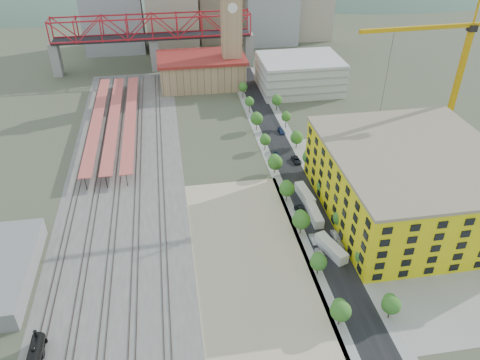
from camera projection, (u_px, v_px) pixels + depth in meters
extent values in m
plane|color=#474C38|center=(245.00, 185.00, 141.90)|extent=(400.00, 400.00, 0.00)
cube|color=#605E59|center=(126.00, 165.00, 151.45)|extent=(36.00, 165.00, 0.06)
cube|color=tan|center=(250.00, 256.00, 115.37)|extent=(28.00, 67.00, 0.06)
cube|color=black|center=(284.00, 156.00, 156.41)|extent=(12.00, 170.00, 0.06)
cube|color=gray|center=(268.00, 157.00, 155.67)|extent=(3.00, 170.00, 0.04)
cube|color=gray|center=(300.00, 154.00, 157.16)|extent=(3.00, 170.00, 0.04)
cube|color=gray|center=(414.00, 209.00, 131.47)|extent=(50.00, 90.00, 0.06)
cube|color=#382B23|center=(79.00, 169.00, 149.39)|extent=(0.12, 160.00, 0.18)
cube|color=#382B23|center=(84.00, 168.00, 149.59)|extent=(0.12, 160.00, 0.18)
cube|color=#382B23|center=(98.00, 167.00, 150.20)|extent=(0.12, 160.00, 0.18)
cube|color=#382B23|center=(103.00, 167.00, 150.40)|extent=(0.12, 160.00, 0.18)
cube|color=#382B23|center=(117.00, 165.00, 151.01)|extent=(0.12, 160.00, 0.18)
cube|color=#382B23|center=(122.00, 165.00, 151.21)|extent=(0.12, 160.00, 0.18)
cube|color=#382B23|center=(136.00, 164.00, 151.82)|extent=(0.12, 160.00, 0.18)
cube|color=#382B23|center=(141.00, 163.00, 152.02)|extent=(0.12, 160.00, 0.18)
cube|color=#382B23|center=(158.00, 162.00, 152.77)|extent=(0.12, 160.00, 0.18)
cube|color=#382B23|center=(163.00, 162.00, 152.96)|extent=(0.12, 160.00, 0.18)
cube|color=#D45851|center=(97.00, 119.00, 170.45)|extent=(4.00, 80.00, 0.25)
cylinder|color=black|center=(98.00, 124.00, 171.55)|extent=(0.24, 0.24, 4.00)
cube|color=#D45851|center=(114.00, 118.00, 171.26)|extent=(4.00, 80.00, 0.25)
cylinder|color=black|center=(115.00, 123.00, 172.36)|extent=(0.24, 0.24, 4.00)
cube|color=#D45851|center=(130.00, 117.00, 172.07)|extent=(4.00, 80.00, 0.25)
cylinder|color=black|center=(131.00, 122.00, 173.17)|extent=(0.24, 0.24, 4.00)
cube|color=tan|center=(202.00, 72.00, 205.53)|extent=(36.00, 22.00, 12.00)
cube|color=maroon|center=(201.00, 57.00, 201.95)|extent=(38.00, 24.00, 1.20)
cube|color=tan|center=(231.00, 40.00, 197.94)|extent=(8.00, 8.00, 40.00)
cylinder|color=white|center=(233.00, 8.00, 186.86)|extent=(4.00, 0.30, 4.00)
cube|color=silver|center=(300.00, 74.00, 200.62)|extent=(34.00, 26.00, 14.00)
cube|color=gray|center=(56.00, 59.00, 214.89)|extent=(4.00, 6.00, 15.00)
cube|color=gray|center=(249.00, 49.00, 227.04)|extent=(4.00, 6.00, 15.00)
cube|color=gray|center=(155.00, 54.00, 220.96)|extent=(4.00, 6.00, 15.00)
cube|color=black|center=(153.00, 37.00, 216.57)|extent=(90.00, 9.00, 1.00)
cube|color=yellow|center=(410.00, 184.00, 126.13)|extent=(44.00, 50.00, 18.00)
cube|color=gray|center=(418.00, 154.00, 120.97)|extent=(44.60, 50.60, 0.80)
cube|color=#9EA0A3|center=(113.00, 13.00, 240.80)|extent=(30.00, 25.00, 38.00)
cube|color=gray|center=(220.00, 11.00, 258.94)|extent=(24.00, 24.00, 30.00)
cube|color=brown|center=(194.00, 12.00, 266.39)|extent=(20.00, 20.00, 26.00)
ellipsoid|color=#4C6B59|center=(94.00, 88.00, 382.82)|extent=(396.00, 216.00, 180.00)
ellipsoid|color=#4C6B59|center=(239.00, 105.00, 412.21)|extent=(484.00, 264.00, 220.00)
ellipsoid|color=#4C6B59|center=(371.00, 73.00, 416.33)|extent=(418.00, 228.00, 190.00)
cylinder|color=black|center=(36.00, 334.00, 90.67)|extent=(0.73, 0.73, 1.66)
sphere|color=black|center=(33.00, 349.00, 88.39)|extent=(1.04, 1.04, 1.04)
cone|color=black|center=(42.00, 338.00, 94.09)|extent=(2.70, 1.66, 2.70)
cube|color=#CF980D|center=(453.00, 98.00, 145.89)|extent=(1.46, 1.46, 41.08)
cube|color=black|center=(472.00, 28.00, 134.10)|extent=(2.28, 2.28, 1.83)
cube|color=#CF980D|center=(418.00, 28.00, 130.65)|extent=(34.70, 2.57, 1.10)
cube|color=#CF980D|center=(477.00, 12.00, 131.59)|extent=(0.46, 0.46, 7.30)
cube|color=silver|center=(330.00, 246.00, 116.75)|extent=(4.62, 9.36, 2.48)
cube|color=silver|center=(331.00, 248.00, 115.75)|extent=(5.92, 10.71, 2.84)
cube|color=silver|center=(314.00, 214.00, 127.39)|extent=(2.58, 9.71, 2.66)
cube|color=silver|center=(305.00, 194.00, 135.19)|extent=(3.65, 10.31, 2.76)
imported|color=silver|center=(320.00, 255.00, 114.83)|extent=(2.21, 4.54, 1.49)
imported|color=#A8A9AE|center=(313.00, 240.00, 119.69)|extent=(1.46, 3.99, 1.31)
imported|color=black|center=(301.00, 211.00, 129.56)|extent=(2.87, 5.61, 1.52)
imported|color=#1A324E|center=(277.00, 157.00, 154.05)|extent=(2.71, 5.45, 1.52)
imported|color=#BDBDBD|center=(339.00, 244.00, 118.25)|extent=(1.86, 4.06, 1.35)
imported|color=#AEADB3|center=(335.00, 236.00, 120.82)|extent=(1.60, 4.30, 1.40)
imported|color=black|center=(296.00, 160.00, 152.70)|extent=(2.80, 5.26, 1.41)
imported|color=navy|center=(281.00, 131.00, 169.96)|extent=(2.28, 4.68, 1.31)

